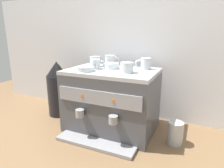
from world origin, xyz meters
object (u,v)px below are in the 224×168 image
Objects in this scene: ceramic_cup_1 at (95,62)px; ceramic_cup_2 at (127,68)px; ceramic_bowl_0 at (112,66)px; ceramic_bowl_1 at (85,69)px; ceramic_cup_3 at (96,64)px; ceramic_cup_4 at (145,64)px; milk_pitcher at (175,133)px; espresso_machine at (112,100)px; coffee_grinder at (58,89)px; ceramic_cup_0 at (110,61)px.

ceramic_cup_2 is at bearing -21.03° from ceramic_cup_1.
ceramic_bowl_0 is 0.86× the size of ceramic_bowl_1.
ceramic_cup_3 is 0.80× the size of ceramic_cup_4.
ceramic_cup_2 is 0.18m from ceramic_bowl_0.
ceramic_bowl_1 is 0.71m from milk_pitcher.
ceramic_cup_2 is (0.13, -0.06, 0.26)m from espresso_machine.
ceramic_cup_2 is 0.70m from coffee_grinder.
ceramic_bowl_0 is 0.71× the size of milk_pitcher.
ceramic_bowl_1 is (0.02, -0.18, -0.02)m from ceramic_cup_1.
milk_pitcher is (0.62, -0.09, -0.40)m from ceramic_cup_1.
ceramic_cup_4 is (0.28, -0.03, -0.00)m from ceramic_cup_0.
ceramic_bowl_1 is at bearing -127.41° from ceramic_bowl_0.
ceramic_cup_1 is at bearing 160.40° from espresso_machine.
ceramic_cup_4 is at bearing 5.65° from coffee_grinder.
ceramic_cup_2 is at bearing -22.79° from espresso_machine.
ceramic_cup_4 is at bearing 27.98° from espresso_machine.
espresso_machine is 5.13× the size of ceramic_cup_2.
ceramic_cup_0 is at bearing 74.94° from ceramic_bowl_1.
ceramic_cup_3 is 0.11m from ceramic_bowl_1.
ceramic_bowl_0 is (0.09, 0.06, -0.02)m from ceramic_cup_3.
ceramic_bowl_1 is at bearing -22.75° from coffee_grinder.
coffee_grinder is at bearing -167.32° from ceramic_cup_0.
ceramic_bowl_0 is 0.23× the size of coffee_grinder.
milk_pitcher is (0.46, -0.03, -0.14)m from espresso_machine.
ceramic_cup_4 is (0.07, 0.16, 0.01)m from ceramic_cup_2.
ceramic_cup_4 is 0.50m from milk_pitcher.
ceramic_cup_3 is 0.11m from ceramic_bowl_0.
coffee_grinder is at bearing 157.25° from ceramic_bowl_1.
ceramic_bowl_1 reaches higher than espresso_machine.
ceramic_bowl_1 is 0.46m from coffee_grinder.
ceramic_cup_3 is at bearing -7.83° from coffee_grinder.
ceramic_cup_4 is (0.32, 0.13, 0.01)m from ceramic_cup_3.
ceramic_cup_1 is at bearing -139.54° from ceramic_cup_0.
ceramic_cup_3 reaches higher than ceramic_bowl_1.
ceramic_cup_2 is 0.18m from ceramic_cup_4.
ceramic_cup_1 is 0.26× the size of coffee_grinder.
ceramic_cup_1 is 1.37× the size of ceramic_cup_3.
ceramic_cup_4 is (0.37, 0.05, 0.00)m from ceramic_cup_1.
ceramic_bowl_0 is (-0.15, 0.10, -0.01)m from ceramic_cup_2.
ceramic_cup_2 is 0.82× the size of milk_pitcher.
ceramic_cup_2 is 0.52m from milk_pitcher.
espresso_machine is 5.93× the size of ceramic_bowl_0.
ceramic_cup_1 is 0.43m from coffee_grinder.
espresso_machine is 5.09× the size of ceramic_bowl_1.
ceramic_cup_4 is 1.04× the size of ceramic_bowl_0.
coffee_grinder is at bearing -179.51° from ceramic_bowl_0.
ceramic_cup_1 reaches higher than ceramic_cup_3.
coffee_grinder is (-0.52, 0.04, 0.01)m from espresso_machine.
ceramic_cup_1 is at bearing 171.44° from milk_pitcher.
ceramic_bowl_1 is at bearing -172.06° from milk_pitcher.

